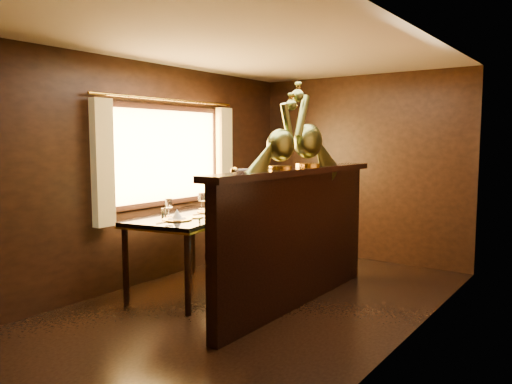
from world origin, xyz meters
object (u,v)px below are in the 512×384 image
chair_left (247,234)px  peacock_right (308,126)px  chair_right (285,223)px  peacock_left (281,131)px  dining_table (190,222)px

chair_left → peacock_right: 1.23m
peacock_right → chair_right: bearing=138.2°
chair_right → peacock_left: bearing=-41.9°
dining_table → peacock_right: (1.15, 0.49, 1.01)m
dining_table → peacock_right: bearing=11.1°
chair_right → peacock_left: 1.62m
chair_left → peacock_right: bearing=71.1°
dining_table → chair_right: chair_right is taller
dining_table → peacock_left: size_ratio=2.18×
dining_table → chair_left: (0.78, -0.04, -0.04)m
dining_table → peacock_left: 1.50m
chair_right → peacock_right: 1.39m
peacock_left → peacock_right: size_ratio=0.86×
dining_table → chair_right: (0.53, 1.04, -0.10)m
dining_table → peacock_right: 1.61m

